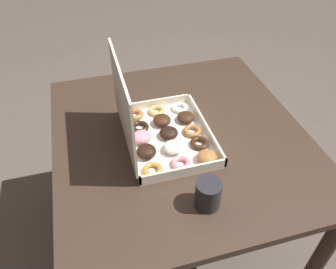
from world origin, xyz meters
TOP-DOWN VIEW (x-y plane):
  - ground_plane at (0.00, 0.00)m, footprint 8.00×8.00m
  - dining_table at (0.00, 0.00)m, footprint 0.99×0.94m
  - donut_box at (-0.01, 0.09)m, footprint 0.40×0.31m
  - coffee_mug at (-0.33, 0.02)m, footprint 0.08×0.08m

SIDE VIEW (x-z plane):
  - ground_plane at x=0.00m, z-range 0.00..0.00m
  - dining_table at x=0.00m, z-range 0.26..0.96m
  - coffee_mug at x=-0.33m, z-range 0.71..0.80m
  - donut_box at x=-0.01m, z-range 0.60..0.92m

